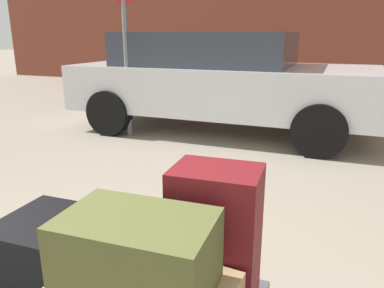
{
  "coord_description": "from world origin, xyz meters",
  "views": [
    {
      "loc": [
        0.86,
        -0.99,
        1.38
      ],
      "look_at": [
        0.0,
        1.2,
        0.69
      ],
      "focal_mm": 34.89,
      "sensor_mm": 36.0,
      "label": 1
    }
  ],
  "objects_px": {
    "suitcase_maroon_center": "(215,239)",
    "parked_car": "(219,79)",
    "no_parking_sign": "(125,32)",
    "suitcase_black_stacked_top": "(62,248)",
    "duffel_bag_olive_topmost_pile": "(138,254)"
  },
  "relations": [
    {
      "from": "suitcase_black_stacked_top",
      "to": "no_parking_sign",
      "type": "height_order",
      "value": "no_parking_sign"
    },
    {
      "from": "parked_car",
      "to": "no_parking_sign",
      "type": "bearing_deg",
      "value": -144.46
    },
    {
      "from": "suitcase_maroon_center",
      "to": "parked_car",
      "type": "xyz_separation_m",
      "value": [
        -1.26,
        4.06,
        0.13
      ]
    },
    {
      "from": "suitcase_maroon_center",
      "to": "suitcase_black_stacked_top",
      "type": "bearing_deg",
      "value": -177.66
    },
    {
      "from": "suitcase_black_stacked_top",
      "to": "parked_car",
      "type": "height_order",
      "value": "parked_car"
    },
    {
      "from": "suitcase_maroon_center",
      "to": "no_parking_sign",
      "type": "xyz_separation_m",
      "value": [
        -2.34,
        3.29,
        0.79
      ]
    },
    {
      "from": "parked_car",
      "to": "no_parking_sign",
      "type": "height_order",
      "value": "no_parking_sign"
    },
    {
      "from": "suitcase_maroon_center",
      "to": "duffel_bag_olive_topmost_pile",
      "type": "bearing_deg",
      "value": -116.32
    },
    {
      "from": "duffel_bag_olive_topmost_pile",
      "to": "no_parking_sign",
      "type": "height_order",
      "value": "no_parking_sign"
    },
    {
      "from": "suitcase_black_stacked_top",
      "to": "no_parking_sign",
      "type": "xyz_separation_m",
      "value": [
        -1.65,
        3.35,
        0.95
      ]
    },
    {
      "from": "no_parking_sign",
      "to": "duffel_bag_olive_topmost_pile",
      "type": "bearing_deg",
      "value": -58.83
    },
    {
      "from": "duffel_bag_olive_topmost_pile",
      "to": "parked_car",
      "type": "xyz_separation_m",
      "value": [
        -1.11,
        4.4,
        0.03
      ]
    },
    {
      "from": "duffel_bag_olive_topmost_pile",
      "to": "suitcase_black_stacked_top",
      "type": "bearing_deg",
      "value": 151.23
    },
    {
      "from": "suitcase_maroon_center",
      "to": "parked_car",
      "type": "bearing_deg",
      "value": 104.2
    },
    {
      "from": "suitcase_maroon_center",
      "to": "duffel_bag_olive_topmost_pile",
      "type": "distance_m",
      "value": 0.38
    }
  ]
}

